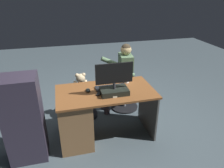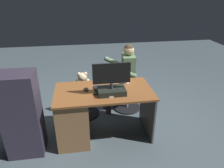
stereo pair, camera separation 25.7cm
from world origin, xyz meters
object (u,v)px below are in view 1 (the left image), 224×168
office_chair_teddy (82,103)px  teddy_bear (81,83)px  desk (82,115)px  monitor (114,85)px  visitor_chair (125,95)px  person (121,73)px  keyboard (110,87)px  cup (126,79)px  computer_mouse (88,90)px  tv_remote (99,93)px

office_chair_teddy → teddy_bear: size_ratio=1.54×
desk → office_chair_teddy: 0.61m
monitor → teddy_bear: 0.83m
visitor_chair → person: 0.44m
keyboard → cup: bearing=-155.6°
cup → office_chair_teddy: size_ratio=0.21×
keyboard → visitor_chair: 0.87m
cup → visitor_chair: size_ratio=0.22×
desk → computer_mouse: 0.37m
office_chair_teddy → visitor_chair: bearing=-174.0°
desk → computer_mouse: computer_mouse is taller
visitor_chair → office_chair_teddy: bearing=6.0°
desk → teddy_bear: bearing=-96.4°
desk → computer_mouse: size_ratio=13.72×
monitor → keyboard: bearing=-87.7°
monitor → cup: monitor is taller
visitor_chair → cup: bearing=73.5°
desk → visitor_chair: size_ratio=2.77×
person → computer_mouse: bearing=44.1°
computer_mouse → cup: (-0.58, -0.15, 0.03)m
keyboard → person: size_ratio=0.36×
tv_remote → office_chair_teddy: (0.17, -0.65, -0.49)m
visitor_chair → teddy_bear: bearing=5.2°
monitor → office_chair_teddy: (0.36, -0.70, -0.61)m
tv_remote → teddy_bear: size_ratio=0.46×
tv_remote → person: size_ratio=0.13×
office_chair_teddy → person: size_ratio=0.42×
visitor_chair → person: bearing=6.0°
office_chair_teddy → computer_mouse: bearing=94.1°
desk → computer_mouse: bearing=-159.0°
cup → keyboard: bearing=24.4°
monitor → office_chair_teddy: 0.99m
computer_mouse → visitor_chair: (-0.72, -0.63, -0.49)m
computer_mouse → cup: bearing=-165.7°
monitor → computer_mouse: 0.37m
keyboard → cup: cup is taller
cup → person: (-0.06, -0.47, -0.10)m
desk → tv_remote: (-0.24, 0.06, 0.34)m
office_chair_teddy → visitor_chair: 0.77m
desk → visitor_chair: bearing=-141.1°
desk → teddy_bear: size_ratio=4.08×
monitor → person: person is taller
person → teddy_bear: bearing=5.1°
monitor → cup: size_ratio=4.71×
tv_remote → visitor_chair: 1.05m
desk → cup: 0.81m
desk → keyboard: bearing=-170.8°
desk → cup: (-0.69, -0.19, 0.39)m
cup → person: bearing=-97.0°
computer_mouse → teddy_bear: bearing=-86.0°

